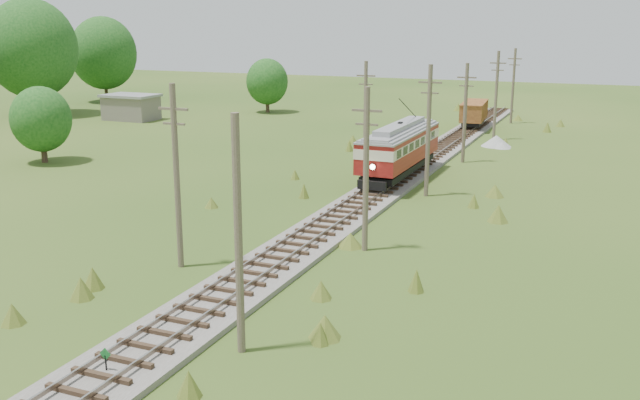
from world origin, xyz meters
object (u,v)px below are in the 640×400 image
at_px(streetcar, 400,146).
at_px(gravel_pile, 497,141).
at_px(switch_marker, 106,360).
at_px(gondola, 474,112).

xyz_separation_m(streetcar, gravel_pile, (4.40, 17.96, -2.15)).
distance_m(switch_marker, streetcar, 33.66).
height_order(switch_marker, gravel_pile, gravel_pile).
bearing_deg(gondola, gravel_pile, -72.45).
bearing_deg(gravel_pile, gondola, 112.42).
relative_size(gondola, gravel_pile, 2.41).
height_order(switch_marker, streetcar, streetcar).
height_order(streetcar, gravel_pile, streetcar).
distance_m(switch_marker, gravel_pile, 51.76).
relative_size(switch_marker, streetcar, 0.09).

